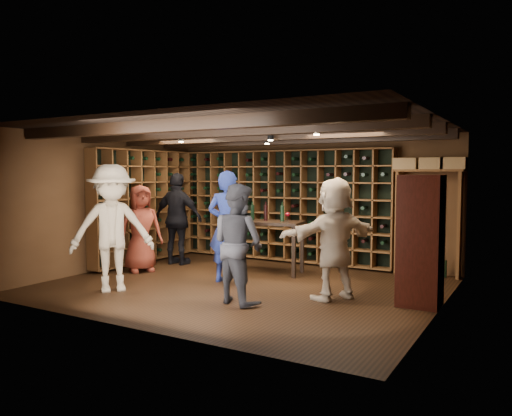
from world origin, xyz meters
The scene contains 13 objects.
ground centered at (0.00, 0.00, 0.00)m, with size 6.00×6.00×0.00m, color black.
room_shell centered at (0.00, 0.05, 2.42)m, with size 6.00×6.00×6.00m.
wine_rack_back centered at (-0.52, 2.33, 1.15)m, with size 4.65×0.30×2.20m.
wine_rack_left centered at (-2.83, 0.82, 1.15)m, with size 0.30×2.65×2.20m.
crate_shelf centered at (2.41, 2.32, 1.57)m, with size 1.20×0.32×2.07m.
display_cabinet centered at (2.71, 0.20, 0.86)m, with size 0.55×0.50×1.75m.
man_blue_shirt centered at (-0.36, 0.14, 0.92)m, with size 0.67×0.44×1.84m, color navy.
man_grey_suit centered at (0.50, -0.91, 0.83)m, with size 0.81×0.63×1.66m, color black.
guest_red_floral centered at (-2.23, 0.10, 0.79)m, with size 0.78×0.51×1.59m, color maroon.
guest_woman_black centered at (-2.09, 0.99, 0.91)m, with size 1.06×0.44×1.81m, color black.
guest_khaki centered at (-1.53, -1.27, 0.97)m, with size 1.25×0.72×1.93m, color gray.
guest_beige centered at (1.57, -0.03, 0.87)m, with size 1.62×0.52×1.75m, color tan.
tasting_table centered at (-0.15, 1.13, 0.83)m, with size 1.33×0.81×1.22m.
Camera 1 is at (4.14, -6.70, 1.80)m, focal length 35.00 mm.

